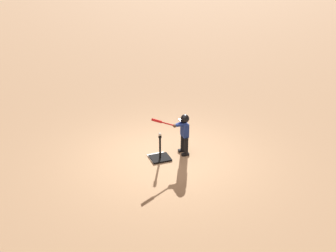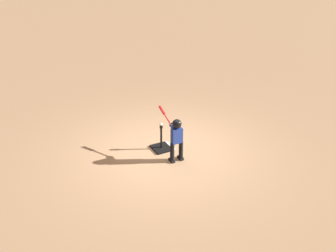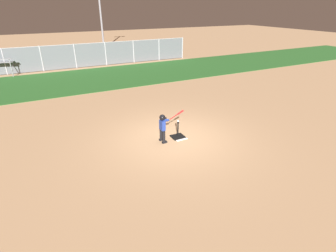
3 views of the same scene
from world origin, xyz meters
TOP-DOWN VIEW (x-y plane):
  - ground_plane at (0.00, 0.00)m, footprint 90.00×90.00m
  - home_plate at (0.19, -0.04)m, footprint 0.44×0.44m
  - batting_tee at (0.16, 0.03)m, footprint 0.47×0.43m
  - batter_child at (-0.46, -0.03)m, footprint 0.96×0.33m
  - baseball at (0.16, 0.03)m, footprint 0.07×0.07m

SIDE VIEW (x-z plane):
  - ground_plane at x=0.00m, z-range 0.00..0.00m
  - home_plate at x=0.19m, z-range 0.00..0.02m
  - batting_tee at x=0.16m, z-range -0.24..0.38m
  - baseball at x=0.16m, z-range 0.62..0.70m
  - batter_child at x=-0.46m, z-range 0.12..1.20m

